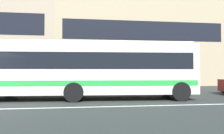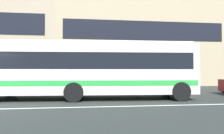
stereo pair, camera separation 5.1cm
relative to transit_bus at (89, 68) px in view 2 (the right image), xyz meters
name	(u,v)px [view 2 (the right image)]	position (x,y,z in m)	size (l,w,h in m)	color
apartment_block_right	(136,44)	(5.95, 13.26, 3.28)	(18.51, 9.04, 10.06)	tan
transit_bus	(89,68)	(0.00, 0.00, 0.00)	(11.80, 3.16, 3.17)	silver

